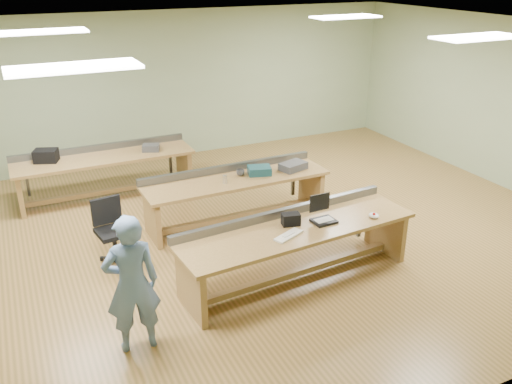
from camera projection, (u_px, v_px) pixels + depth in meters
floor at (252, 233)px, 8.37m from camera, size 10.00×10.00×0.00m
ceiling at (252, 32)px, 7.19m from camera, size 10.00×10.00×0.00m
wall_back at (170, 86)px, 11.11m from camera, size 10.00×0.04×3.00m
wall_front at (456, 274)px, 4.45m from camera, size 10.00×0.04×3.00m
wall_right at (504, 104)px, 9.74m from camera, size 0.04×8.00×3.00m
fluor_panels at (252, 34)px, 7.20m from camera, size 6.20×3.50×0.03m
workbench_front at (296, 240)px, 6.97m from camera, size 3.26×1.10×0.86m
workbench_mid at (236, 189)px, 8.54m from camera, size 2.97×0.84×0.86m
workbench_back at (105, 166)px, 9.48m from camera, size 3.06×0.83×0.86m
person at (132, 284)px, 5.60m from camera, size 0.60×0.41×1.58m
laptop_base at (324, 221)px, 7.01m from camera, size 0.31×0.25×0.03m
laptop_screen at (320, 202)px, 7.02m from camera, size 0.30×0.03×0.23m
keyboard at (288, 236)px, 6.65m from camera, size 0.44×0.29×0.02m
trackball_mouse at (374, 215)px, 7.14m from camera, size 0.13×0.15×0.06m
camera_bag at (291, 219)px, 6.92m from camera, size 0.26×0.19×0.16m
task_chair at (113, 240)px, 7.46m from camera, size 0.56×0.56×0.91m
parts_bin_teal at (259, 170)px, 8.57m from camera, size 0.42×0.36×0.13m
parts_bin_grey at (293, 166)px, 8.77m from camera, size 0.49×0.38×0.12m
mug at (240, 172)px, 8.52m from camera, size 0.13×0.13×0.10m
drinks_can at (225, 179)px, 8.22m from camera, size 0.09×0.09×0.12m
storage_box_back at (46, 156)px, 9.08m from camera, size 0.44×0.38×0.21m
tray_back at (151, 148)px, 9.63m from camera, size 0.35×0.31×0.12m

